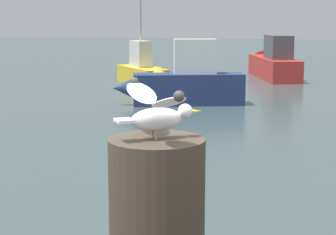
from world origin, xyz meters
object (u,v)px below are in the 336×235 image
object	(u,v)px
boat_navy	(181,83)
boat_red	(272,63)
mooring_post	(157,228)
boat_yellow	(145,71)
seagull	(157,111)

from	to	relation	value
boat_navy	boat_red	bearing A→B (deg)	73.68
mooring_post	boat_navy	bearing A→B (deg)	99.48
boat_yellow	boat_red	bearing A→B (deg)	37.52
mooring_post	boat_red	xyz separation A→B (m)	(-0.01, 22.20, -1.06)
mooring_post	seagull	distance (m)	0.52
boat_navy	seagull	bearing A→B (deg)	-80.50
mooring_post	seagull	size ratio (longest dim) A/B	1.54
seagull	boat_navy	world-z (taller)	seagull
mooring_post	seagull	world-z (taller)	seagull
seagull	boat_navy	size ratio (longest dim) A/B	0.14
mooring_post	boat_yellow	bearing A→B (deg)	103.54
boat_yellow	boat_navy	distance (m)	5.07
mooring_post	boat_yellow	world-z (taller)	boat_yellow
seagull	mooring_post	bearing A→B (deg)	-146.55
mooring_post	boat_navy	distance (m)	14.39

